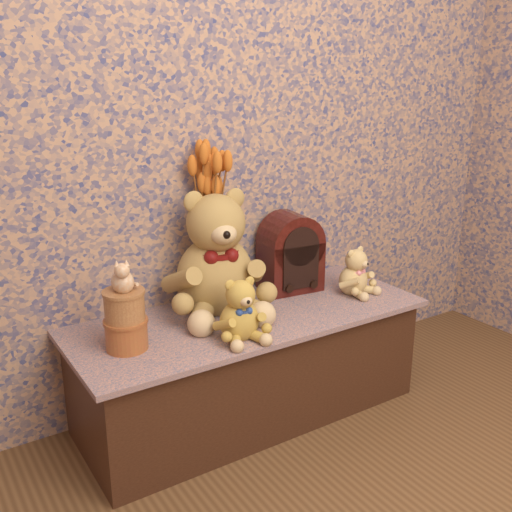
% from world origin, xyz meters
% --- Properties ---
extents(display_shelf, '(1.34, 0.54, 0.42)m').
position_xyz_m(display_shelf, '(0.00, 1.24, 0.21)').
color(display_shelf, '#3A4E77').
rests_on(display_shelf, ground).
extents(teddy_large, '(0.48, 0.54, 0.50)m').
position_xyz_m(teddy_large, '(-0.08, 1.36, 0.66)').
color(teddy_large, olive).
rests_on(teddy_large, display_shelf).
extents(teddy_medium, '(0.21, 0.24, 0.23)m').
position_xyz_m(teddy_medium, '(-0.13, 1.09, 0.53)').
color(teddy_medium, '#B78833').
rests_on(teddy_medium, display_shelf).
extents(teddy_small, '(0.21, 0.23, 0.21)m').
position_xyz_m(teddy_small, '(0.47, 1.20, 0.52)').
color(teddy_small, tan).
rests_on(teddy_small, display_shelf).
extents(cathedral_radio, '(0.25, 0.19, 0.32)m').
position_xyz_m(cathedral_radio, '(0.28, 1.38, 0.58)').
color(cathedral_radio, '#330E09').
rests_on(cathedral_radio, display_shelf).
extents(ceramic_vase, '(0.13, 0.13, 0.18)m').
position_xyz_m(ceramic_vase, '(-0.06, 1.42, 0.50)').
color(ceramic_vase, tan).
rests_on(ceramic_vase, display_shelf).
extents(dried_stalks, '(0.26, 0.26, 0.38)m').
position_xyz_m(dried_stalks, '(-0.06, 1.42, 0.78)').
color(dried_stalks, orange).
rests_on(dried_stalks, ceramic_vase).
extents(biscuit_tin_lower, '(0.14, 0.14, 0.10)m').
position_xyz_m(biscuit_tin_lower, '(-0.48, 1.22, 0.47)').
color(biscuit_tin_lower, '#AD7D32').
rests_on(biscuit_tin_lower, display_shelf).
extents(biscuit_tin_upper, '(0.16, 0.16, 0.10)m').
position_xyz_m(biscuit_tin_upper, '(-0.48, 1.22, 0.56)').
color(biscuit_tin_upper, tan).
rests_on(biscuit_tin_upper, biscuit_tin_lower).
extents(cat_figurine, '(0.11, 0.11, 0.12)m').
position_xyz_m(cat_figurine, '(-0.48, 1.22, 0.67)').
color(cat_figurine, silver).
rests_on(cat_figurine, biscuit_tin_upper).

